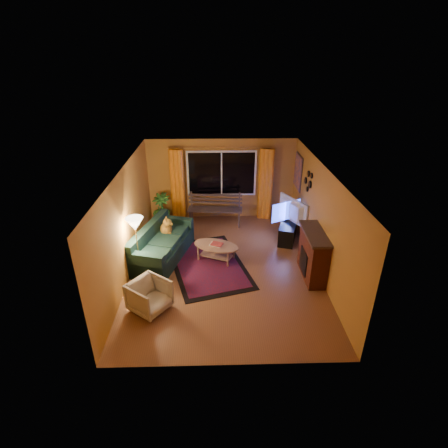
{
  "coord_description": "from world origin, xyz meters",
  "views": [
    {
      "loc": [
        -0.21,
        -7.26,
        4.8
      ],
      "look_at": [
        0.0,
        0.3,
        1.05
      ],
      "focal_mm": 28.0,
      "sensor_mm": 36.0,
      "label": 1
    }
  ],
  "objects_px": {
    "sofa": "(162,243)",
    "bench": "(215,217)",
    "tv_console": "(288,230)",
    "coffee_table": "(216,252)",
    "armchair": "(149,295)",
    "floor_lamp": "(138,248)"
  },
  "relations": [
    {
      "from": "bench",
      "to": "coffee_table",
      "type": "xyz_separation_m",
      "value": [
        0.02,
        -2.05,
        -0.03
      ]
    },
    {
      "from": "bench",
      "to": "sofa",
      "type": "height_order",
      "value": "sofa"
    },
    {
      "from": "floor_lamp",
      "to": "coffee_table",
      "type": "relative_size",
      "value": 1.3
    },
    {
      "from": "tv_console",
      "to": "bench",
      "type": "bearing_deg",
      "value": 172.14
    },
    {
      "from": "bench",
      "to": "coffee_table",
      "type": "relative_size",
      "value": 1.4
    },
    {
      "from": "floor_lamp",
      "to": "tv_console",
      "type": "distance_m",
      "value": 4.25
    },
    {
      "from": "coffee_table",
      "to": "tv_console",
      "type": "height_order",
      "value": "tv_console"
    },
    {
      "from": "sofa",
      "to": "floor_lamp",
      "type": "xyz_separation_m",
      "value": [
        -0.45,
        -0.75,
        0.32
      ]
    },
    {
      "from": "sofa",
      "to": "bench",
      "type": "bearing_deg",
      "value": 71.39
    },
    {
      "from": "bench",
      "to": "tv_console",
      "type": "xyz_separation_m",
      "value": [
        2.06,
        -0.97,
        0.01
      ]
    },
    {
      "from": "bench",
      "to": "armchair",
      "type": "relative_size",
      "value": 2.24
    },
    {
      "from": "floor_lamp",
      "to": "coffee_table",
      "type": "distance_m",
      "value": 1.99
    },
    {
      "from": "floor_lamp",
      "to": "coffee_table",
      "type": "bearing_deg",
      "value": 19.92
    },
    {
      "from": "bench",
      "to": "sofa",
      "type": "xyz_separation_m",
      "value": [
        -1.34,
        -1.95,
        0.19
      ]
    },
    {
      "from": "armchair",
      "to": "tv_console",
      "type": "relative_size",
      "value": 0.59
    },
    {
      "from": "bench",
      "to": "coffee_table",
      "type": "height_order",
      "value": "bench"
    },
    {
      "from": "sofa",
      "to": "coffee_table",
      "type": "height_order",
      "value": "sofa"
    },
    {
      "from": "tv_console",
      "to": "armchair",
      "type": "bearing_deg",
      "value": -121.7
    },
    {
      "from": "sofa",
      "to": "armchair",
      "type": "height_order",
      "value": "sofa"
    },
    {
      "from": "armchair",
      "to": "tv_console",
      "type": "height_order",
      "value": "armchair"
    },
    {
      "from": "floor_lamp",
      "to": "coffee_table",
      "type": "height_order",
      "value": "floor_lamp"
    },
    {
      "from": "armchair",
      "to": "coffee_table",
      "type": "height_order",
      "value": "armchair"
    }
  ]
}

